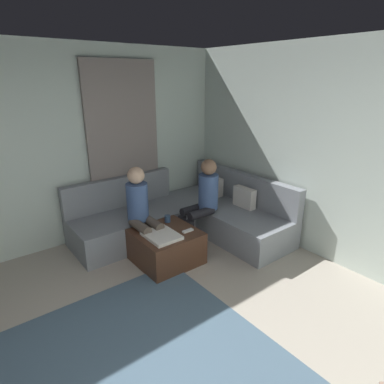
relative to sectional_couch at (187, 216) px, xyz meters
name	(u,v)px	position (x,y,z in m)	size (l,w,h in m)	color
wall_back	(375,164)	(2.08, 1.06, 1.07)	(6.00, 0.12, 2.70)	silver
wall_left	(26,154)	(-0.86, -1.88, 1.07)	(0.12, 6.00, 2.70)	silver
curtain_panel	(124,149)	(-0.76, -0.58, 0.97)	(0.06, 1.10, 2.50)	gray
area_rug	(150,381)	(1.88, -1.78, -0.27)	(2.60, 2.20, 0.01)	slate
sectional_couch	(187,216)	(0.00, 0.00, 0.00)	(2.10, 2.55, 0.87)	gray
ottoman	(166,246)	(0.46, -0.69, -0.07)	(0.76, 0.76, 0.42)	#4C2D1E
folded_blanket	(162,236)	(0.56, -0.81, 0.16)	(0.44, 0.36, 0.04)	white
coffee_mug	(167,219)	(0.24, -0.51, 0.19)	(0.08, 0.08, 0.10)	#334C72
game_remote	(188,231)	(0.64, -0.47, 0.15)	(0.05, 0.15, 0.02)	white
person_on_couch_back	(203,198)	(0.31, 0.06, 0.38)	(0.30, 0.60, 1.20)	black
person_on_couch_side	(141,209)	(0.15, -0.84, 0.38)	(0.60, 0.30, 1.20)	brown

